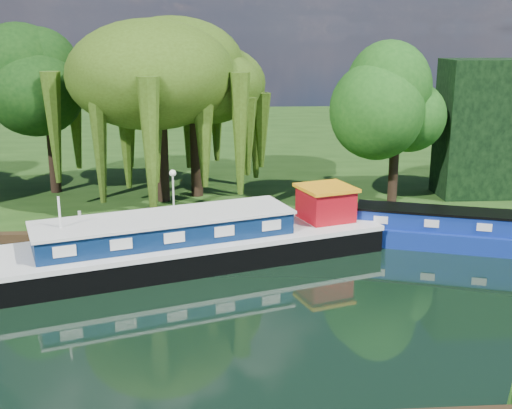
{
  "coord_description": "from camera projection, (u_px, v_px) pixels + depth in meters",
  "views": [
    {
      "loc": [
        2.6,
        -22.44,
        10.11
      ],
      "look_at": [
        4.43,
        4.12,
        2.8
      ],
      "focal_mm": 45.0,
      "sensor_mm": 36.0,
      "label": 1
    }
  ],
  "objects": [
    {
      "name": "ground",
      "position": [
        146.0,
        307.0,
        24.09
      ],
      "size": [
        120.0,
        120.0,
        0.0
      ],
      "primitive_type": "plane",
      "color": "black"
    },
    {
      "name": "far_bank",
      "position": [
        183.0,
        144.0,
        56.74
      ],
      "size": [
        120.0,
        52.0,
        0.45
      ],
      "primitive_type": "cube",
      "color": "#1A3A0F",
      "rests_on": "ground"
    },
    {
      "name": "dutch_barge",
      "position": [
        191.0,
        243.0,
        28.44
      ],
      "size": [
        18.21,
        9.57,
        3.77
      ],
      "rotation": [
        0.0,
        0.0,
        0.33
      ],
      "color": "black",
      "rests_on": "ground"
    },
    {
      "name": "narrowboat",
      "position": [
        456.0,
        233.0,
        30.59
      ],
      "size": [
        13.38,
        6.4,
        1.95
      ],
      "rotation": [
        0.0,
        0.0,
        -0.33
      ],
      "color": "navy",
      "rests_on": "ground"
    },
    {
      "name": "white_cruiser",
      "position": [
        467.0,
        241.0,
        31.65
      ],
      "size": [
        2.29,
        1.99,
        1.18
      ],
      "primitive_type": "imported",
      "rotation": [
        0.0,
        0.0,
        1.54
      ],
      "color": "silver",
      "rests_on": "ground"
    },
    {
      "name": "willow_left",
      "position": [
        159.0,
        76.0,
        35.45
      ],
      "size": [
        8.23,
        8.23,
        9.86
      ],
      "color": "black",
      "rests_on": "far_bank"
    },
    {
      "name": "willow_right",
      "position": [
        195.0,
        97.0,
        36.93
      ],
      "size": [
        6.62,
        6.62,
        8.06
      ],
      "color": "black",
      "rests_on": "far_bank"
    },
    {
      "name": "tree_far_mid",
      "position": [
        48.0,
        88.0,
        37.69
      ],
      "size": [
        5.59,
        5.59,
        9.15
      ],
      "color": "black",
      "rests_on": "far_bank"
    },
    {
      "name": "tree_far_right",
      "position": [
        397.0,
        108.0,
        35.84
      ],
      "size": [
        4.76,
        4.76,
        7.78
      ],
      "color": "black",
      "rests_on": "far_bank"
    },
    {
      "name": "conifer_hedge",
      "position": [
        492.0,
        129.0,
        37.64
      ],
      "size": [
        6.0,
        3.0,
        8.0
      ],
      "primitive_type": "cube",
      "color": "black",
      "rests_on": "far_bank"
    },
    {
      "name": "lamppost",
      "position": [
        173.0,
        181.0,
        33.59
      ],
      "size": [
        0.36,
        0.36,
        2.56
      ],
      "color": "silver",
      "rests_on": "far_bank"
    },
    {
      "name": "mooring_posts",
      "position": [
        151.0,
        219.0,
        31.89
      ],
      "size": [
        19.16,
        0.16,
        1.0
      ],
      "color": "silver",
      "rests_on": "far_bank"
    },
    {
      "name": "reeds_near",
      "position": [
        377.0,
        399.0,
        17.12
      ],
      "size": [
        33.7,
        1.5,
        1.1
      ],
      "color": "#224F15",
      "rests_on": "ground"
    }
  ]
}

